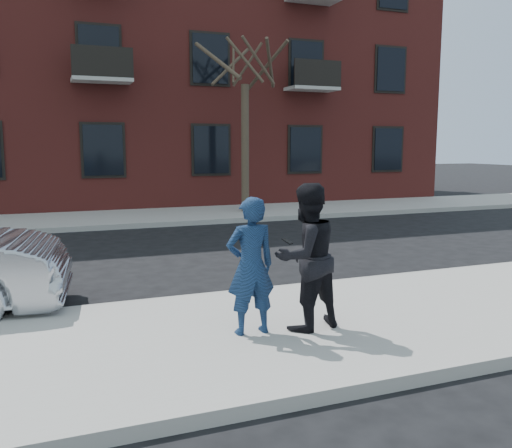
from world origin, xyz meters
name	(u,v)px	position (x,y,z in m)	size (l,w,h in m)	color
ground	(208,341)	(0.00, 0.00, 0.00)	(100.00, 100.00, 0.00)	black
near_sidewalk	(214,342)	(0.00, -0.25, 0.07)	(50.00, 3.50, 0.15)	#9B9992
near_curb	(179,301)	(0.00, 1.55, 0.07)	(50.00, 0.10, 0.15)	#999691
far_sidewalk	(108,219)	(0.00, 11.25, 0.07)	(50.00, 3.50, 0.15)	#9B9992
far_curb	(115,227)	(0.00, 9.45, 0.07)	(50.00, 0.10, 0.15)	#999691
apartment_building	(134,55)	(2.00, 18.00, 6.16)	(24.30, 10.30, 12.30)	maroon
street_tree	(245,47)	(4.50, 11.00, 5.52)	(3.60, 3.60, 6.80)	#32281D
man_hoodie	(251,266)	(0.44, -0.31, 0.97)	(0.60, 0.48, 1.64)	navy
man_peacoat	(306,257)	(1.13, -0.39, 1.04)	(1.00, 0.85, 1.78)	black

